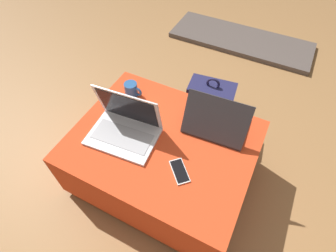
% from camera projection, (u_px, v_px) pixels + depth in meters
% --- Properties ---
extents(ground_plane, '(14.00, 14.00, 0.00)m').
position_uv_depth(ground_plane, '(164.00, 175.00, 1.73)').
color(ground_plane, '#9E7042').
extents(ottoman, '(0.99, 0.78, 0.40)m').
position_uv_depth(ottoman, '(163.00, 159.00, 1.58)').
color(ottoman, maroon).
rests_on(ottoman, ground_plane).
extents(laptop_near, '(0.39, 0.29, 0.26)m').
position_uv_depth(laptop_near, '(125.00, 127.00, 1.41)').
color(laptop_near, silver).
rests_on(laptop_near, ottoman).
extents(laptop_far, '(0.35, 0.27, 0.24)m').
position_uv_depth(laptop_far, '(216.00, 123.00, 1.43)').
color(laptop_far, '#333338').
rests_on(laptop_far, ottoman).
extents(cell_phone, '(0.15, 0.15, 0.01)m').
position_uv_depth(cell_phone, '(180.00, 171.00, 1.30)').
color(cell_phone, white).
rests_on(cell_phone, ottoman).
extents(backpack, '(0.32, 0.25, 0.46)m').
position_uv_depth(backpack, '(209.00, 106.00, 1.87)').
color(backpack, '#23234C').
rests_on(backpack, ground_plane).
extents(coffee_mug, '(0.12, 0.08, 0.09)m').
position_uv_depth(coffee_mug, '(132.00, 90.00, 1.60)').
color(coffee_mug, '#285693').
rests_on(coffee_mug, ottoman).
extents(fireplace_hearth, '(1.40, 0.50, 0.04)m').
position_uv_depth(fireplace_hearth, '(241.00, 40.00, 2.67)').
color(fireplace_hearth, '#564C47').
rests_on(fireplace_hearth, ground_plane).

